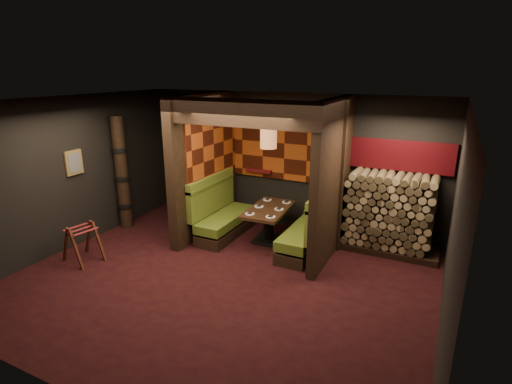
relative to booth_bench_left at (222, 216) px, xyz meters
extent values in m
cube|color=black|center=(0.96, -1.65, -0.41)|extent=(6.50, 5.50, 0.02)
cube|color=black|center=(0.96, -1.65, 2.46)|extent=(6.50, 5.50, 0.02)
cube|color=black|center=(0.96, 1.11, 1.02)|extent=(6.50, 0.02, 2.85)
cube|color=black|center=(0.96, -4.41, 1.02)|extent=(6.50, 0.02, 2.85)
cube|color=black|center=(-2.30, -1.65, 1.02)|extent=(0.02, 5.50, 2.85)
cube|color=black|center=(4.22, -1.65, 1.02)|extent=(0.02, 5.50, 2.85)
cube|color=black|center=(-0.39, 0.00, 1.02)|extent=(0.20, 2.20, 2.85)
cube|color=black|center=(2.26, 0.05, 1.02)|extent=(0.15, 2.10, 2.85)
cube|color=black|center=(0.94, -0.95, 2.23)|extent=(2.85, 0.18, 0.44)
cube|color=#9E3F12|center=(0.94, 1.06, 1.42)|extent=(2.40, 0.06, 1.55)
cube|color=#9E3F12|center=(-0.27, 0.17, 1.45)|extent=(0.04, 1.85, 1.45)
cube|color=#580F13|center=(0.36, 1.00, 0.78)|extent=(0.60, 0.12, 0.07)
cube|color=black|center=(0.11, 0.00, -0.29)|extent=(0.55, 1.60, 0.22)
cube|color=#4E631D|center=(0.11, 0.00, -0.04)|extent=(0.55, 1.60, 0.18)
cube|color=#516B26|center=(-0.23, 0.00, 0.35)|extent=(0.12, 1.60, 0.78)
cube|color=#4E631D|center=(-0.23, 0.00, 0.70)|extent=(0.15, 1.60, 0.06)
cube|color=black|center=(1.79, 0.00, -0.29)|extent=(0.55, 1.60, 0.22)
cube|color=#4E631D|center=(1.79, 0.00, -0.04)|extent=(0.55, 1.60, 0.18)
cube|color=#516B26|center=(2.12, 0.00, 0.35)|extent=(0.12, 1.60, 0.78)
cube|color=#4E631D|center=(2.12, 0.00, 0.70)|extent=(0.15, 1.60, 0.06)
cube|color=black|center=(1.01, 0.12, -0.37)|extent=(0.58, 0.58, 0.06)
cylinder|color=black|center=(1.01, 0.12, -0.08)|extent=(0.20, 0.20, 0.64)
cube|color=#311D11|center=(1.01, 0.12, 0.27)|extent=(0.80, 1.36, 0.06)
cylinder|color=white|center=(0.83, -0.34, 0.30)|extent=(0.18, 0.18, 0.01)
cube|color=black|center=(0.83, -0.34, 0.32)|extent=(0.08, 0.11, 0.02)
cylinder|color=white|center=(1.25, -0.32, 0.30)|extent=(0.18, 0.18, 0.01)
cube|color=black|center=(1.25, -0.32, 0.32)|extent=(0.08, 0.11, 0.02)
cylinder|color=white|center=(0.80, 0.11, 0.30)|extent=(0.18, 0.18, 0.01)
cube|color=black|center=(0.80, 0.11, 0.32)|extent=(0.08, 0.11, 0.02)
cylinder|color=white|center=(1.22, 0.13, 0.30)|extent=(0.18, 0.18, 0.01)
cube|color=black|center=(1.22, 0.13, 0.32)|extent=(0.08, 0.11, 0.02)
cylinder|color=white|center=(0.77, 0.56, 0.30)|extent=(0.18, 0.18, 0.01)
cube|color=black|center=(0.77, 0.56, 0.32)|extent=(0.08, 0.11, 0.02)
cylinder|color=white|center=(1.19, 0.59, 0.30)|extent=(0.18, 0.18, 0.01)
cube|color=black|center=(1.19, 0.59, 0.32)|extent=(0.08, 0.11, 0.02)
cylinder|color=brown|center=(1.01, 0.07, 1.72)|extent=(0.31, 0.31, 0.45)
sphere|color=#FFC672|center=(1.01, 0.07, 1.72)|extent=(0.18, 0.18, 0.18)
cylinder|color=black|center=(1.01, 0.07, 2.20)|extent=(0.02, 0.02, 0.51)
cube|color=olive|center=(-2.26, -1.55, 1.22)|extent=(0.04, 0.36, 0.46)
cube|color=#3F3F3F|center=(-2.23, -1.55, 1.22)|extent=(0.01, 0.27, 0.36)
cube|color=#3F180C|center=(-1.82, -2.30, -0.07)|extent=(0.33, 0.10, 0.74)
cube|color=#3F180C|center=(-1.47, -2.36, -0.07)|extent=(0.33, 0.10, 0.74)
cube|color=#3F180C|center=(-1.74, -1.87, -0.07)|extent=(0.33, 0.10, 0.74)
cube|color=#3F180C|center=(-1.40, -1.94, -0.07)|extent=(0.33, 0.10, 0.74)
cube|color=maroon|center=(-1.78, -2.09, 0.20)|extent=(0.13, 0.46, 0.01)
cube|color=maroon|center=(-1.61, -2.12, 0.20)|extent=(0.13, 0.46, 0.01)
cube|color=maroon|center=(-1.44, -2.15, 0.20)|extent=(0.13, 0.46, 0.01)
cylinder|color=black|center=(-2.09, -0.55, 0.80)|extent=(0.26, 0.26, 2.40)
cylinder|color=black|center=(-2.09, -0.55, 0.10)|extent=(0.31, 0.31, 0.09)
cylinder|color=black|center=(-2.09, -0.55, 0.70)|extent=(0.31, 0.31, 0.09)
cylinder|color=black|center=(-2.09, -0.55, 1.30)|extent=(0.31, 0.31, 0.09)
cube|color=black|center=(3.25, 0.70, -0.34)|extent=(1.73, 0.70, 0.12)
cube|color=brown|center=(3.25, 0.70, 0.41)|extent=(1.73, 0.70, 1.38)
cube|color=maroon|center=(3.25, 1.03, 1.38)|extent=(1.83, 0.10, 0.56)
cube|color=black|center=(2.35, 0.31, 1.02)|extent=(0.08, 0.08, 2.85)
camera|label=1|loc=(4.04, -6.58, 2.90)|focal=28.00mm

